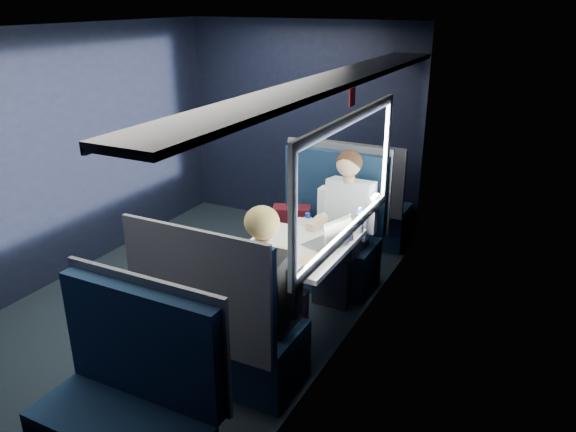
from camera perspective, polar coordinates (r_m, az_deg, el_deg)
The scene contains 13 objects.
ground at distance 5.14m, azimuth -9.09°, elevation -8.28°, with size 2.80×4.20×0.01m, color black.
room_shell at distance 4.58m, azimuth -9.93°, elevation 7.98°, with size 3.00×4.40×2.40m.
table at distance 4.35m, azimuth 1.56°, elevation -3.80°, with size 0.62×1.00×0.74m.
seat_bay_near at distance 5.25m, azimuth 3.67°, elevation -2.15°, with size 1.04×0.62×1.26m.
seat_bay_far at distance 3.89m, azimuth -6.64°, elevation -11.52°, with size 1.04×0.62×1.26m.
seat_row_front at distance 6.05m, azimuth 7.29°, elevation 0.86°, with size 1.04×0.51×1.16m.
seat_row_back at distance 3.32m, azimuth -15.85°, elevation -19.00°, with size 1.04×0.51×1.16m.
man at distance 4.90m, azimuth 5.79°, elevation -0.24°, with size 0.53×0.56×1.32m.
woman at distance 3.73m, azimuth -2.19°, elevation -7.24°, with size 0.53×0.56×1.32m.
papers at distance 4.30m, azimuth -0.51°, elevation -2.95°, with size 0.55×0.80×0.01m, color white.
laptop at distance 4.27m, azimuth 4.40°, elevation -2.30°, with size 0.32×0.37×0.23m.
bottle_small at distance 4.54m, azimuth 7.25°, elevation -0.55°, with size 0.06×0.06×0.21m.
cup at distance 4.58m, azimuth 7.32°, elevation -1.07°, with size 0.06×0.06×0.08m, color white.
Camera 1 is at (2.71, -3.56, 2.52)m, focal length 35.00 mm.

